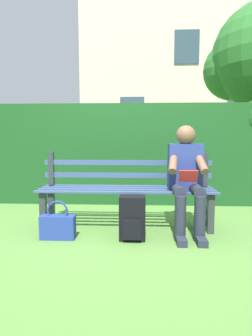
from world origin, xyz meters
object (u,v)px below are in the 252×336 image
handbag (58,226)px  park_bench (127,190)px  person_seated (186,175)px  backpack (132,218)px

handbag → park_bench: bearing=-146.6°
park_bench → person_seated: bearing=166.6°
person_seated → handbag: person_seated is taller
park_bench → handbag: bearing=33.4°
park_bench → backpack: 0.50m
park_bench → handbag: size_ratio=4.97×
backpack → handbag: bearing=2.0°
park_bench → handbag: (0.71, 0.47, -0.31)m
backpack → handbag: size_ratio=1.12×
person_seated → park_bench: bearing=-13.4°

